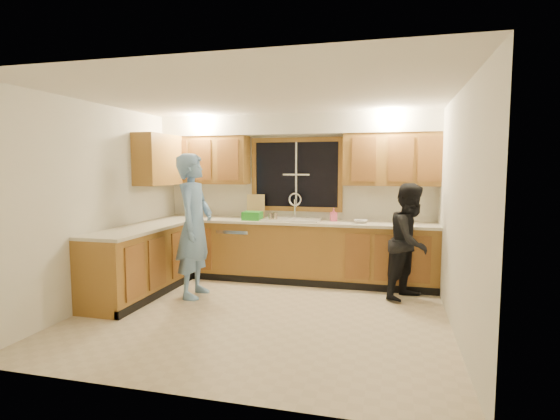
# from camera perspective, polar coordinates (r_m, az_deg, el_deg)

# --- Properties ---
(floor) EXTENTS (4.20, 4.20, 0.00)m
(floor) POSITION_cam_1_polar(r_m,az_deg,el_deg) (5.25, -2.44, -13.45)
(floor) COLOR beige
(floor) RESTS_ON ground
(ceiling) EXTENTS (4.20, 4.20, 0.00)m
(ceiling) POSITION_cam_1_polar(r_m,az_deg,el_deg) (5.02, -2.56, 14.61)
(ceiling) COLOR white
(wall_back) EXTENTS (4.20, 0.00, 4.20)m
(wall_back) POSITION_cam_1_polar(r_m,az_deg,el_deg) (6.82, 2.15, 1.70)
(wall_back) COLOR silver
(wall_back) RESTS_ON ground
(wall_left) EXTENTS (0.00, 3.80, 3.80)m
(wall_left) POSITION_cam_1_polar(r_m,az_deg,el_deg) (5.94, -22.27, 0.71)
(wall_left) COLOR silver
(wall_left) RESTS_ON ground
(wall_right) EXTENTS (0.00, 3.80, 3.80)m
(wall_right) POSITION_cam_1_polar(r_m,az_deg,el_deg) (4.81, 22.18, -0.33)
(wall_right) COLOR silver
(wall_right) RESTS_ON ground
(base_cabinets_back) EXTENTS (4.20, 0.60, 0.88)m
(base_cabinets_back) POSITION_cam_1_polar(r_m,az_deg,el_deg) (6.63, 1.57, -5.47)
(base_cabinets_back) COLOR olive
(base_cabinets_back) RESTS_ON ground
(base_cabinets_left) EXTENTS (0.60, 1.90, 0.88)m
(base_cabinets_left) POSITION_cam_1_polar(r_m,az_deg,el_deg) (6.17, -17.79, -6.57)
(base_cabinets_left) COLOR olive
(base_cabinets_left) RESTS_ON ground
(countertop_back) EXTENTS (4.20, 0.63, 0.04)m
(countertop_back) POSITION_cam_1_polar(r_m,az_deg,el_deg) (6.54, 1.55, -1.54)
(countertop_back) COLOR beige
(countertop_back) RESTS_ON base_cabinets_back
(countertop_left) EXTENTS (0.63, 1.90, 0.04)m
(countertop_left) POSITION_cam_1_polar(r_m,az_deg,el_deg) (6.09, -17.79, -2.34)
(countertop_left) COLOR beige
(countertop_left) RESTS_ON base_cabinets_left
(upper_cabinets_left) EXTENTS (1.35, 0.33, 0.75)m
(upper_cabinets_left) POSITION_cam_1_polar(r_m,az_deg,el_deg) (7.09, -9.52, 6.43)
(upper_cabinets_left) COLOR olive
(upper_cabinets_left) RESTS_ON wall_back
(upper_cabinets_right) EXTENTS (1.35, 0.33, 0.75)m
(upper_cabinets_right) POSITION_cam_1_polar(r_m,az_deg,el_deg) (6.48, 14.33, 6.42)
(upper_cabinets_right) COLOR olive
(upper_cabinets_right) RESTS_ON wall_back
(upper_cabinets_return) EXTENTS (0.33, 0.90, 0.75)m
(upper_cabinets_return) POSITION_cam_1_polar(r_m,az_deg,el_deg) (6.77, -15.63, 6.34)
(upper_cabinets_return) COLOR olive
(upper_cabinets_return) RESTS_ON wall_left
(soffit) EXTENTS (4.20, 0.35, 0.30)m
(soffit) POSITION_cam_1_polar(r_m,az_deg,el_deg) (6.66, 1.86, 11.08)
(soffit) COLOR white
(soffit) RESTS_ON wall_back
(window_frame) EXTENTS (1.44, 0.03, 1.14)m
(window_frame) POSITION_cam_1_polar(r_m,az_deg,el_deg) (6.79, 2.14, 4.64)
(window_frame) COLOR black
(window_frame) RESTS_ON wall_back
(sink) EXTENTS (0.86, 0.52, 0.57)m
(sink) POSITION_cam_1_polar(r_m,az_deg,el_deg) (6.57, 1.59, -1.82)
(sink) COLOR silver
(sink) RESTS_ON countertop_back
(dishwasher) EXTENTS (0.60, 0.56, 0.82)m
(dishwasher) POSITION_cam_1_polar(r_m,az_deg,el_deg) (6.86, -5.41, -5.37)
(dishwasher) COLOR white
(dishwasher) RESTS_ON floor
(stove) EXTENTS (0.58, 0.75, 0.90)m
(stove) POSITION_cam_1_polar(r_m,az_deg,el_deg) (5.71, -20.86, -7.55)
(stove) COLOR white
(stove) RESTS_ON floor
(man) EXTENTS (0.49, 0.71, 1.89)m
(man) POSITION_cam_1_polar(r_m,az_deg,el_deg) (5.87, -11.11, -2.01)
(man) COLOR #6D9ACF
(man) RESTS_ON floor
(woman) EXTENTS (0.87, 0.93, 1.51)m
(woman) POSITION_cam_1_polar(r_m,az_deg,el_deg) (5.92, 16.73, -3.95)
(woman) COLOR black
(woman) RESTS_ON floor
(knife_block) EXTENTS (0.16, 0.16, 0.23)m
(knife_block) POSITION_cam_1_polar(r_m,az_deg,el_deg) (7.25, -11.14, 0.13)
(knife_block) COLOR brown
(knife_block) RESTS_ON countertop_back
(cutting_board) EXTENTS (0.29, 0.16, 0.37)m
(cutting_board) POSITION_cam_1_polar(r_m,az_deg,el_deg) (6.85, -3.19, 0.50)
(cutting_board) COLOR tan
(cutting_board) RESTS_ON countertop_back
(dish_crate) EXTENTS (0.28, 0.26, 0.13)m
(dish_crate) POSITION_cam_1_polar(r_m,az_deg,el_deg) (6.61, -3.63, -0.75)
(dish_crate) COLOR green
(dish_crate) RESTS_ON countertop_back
(soap_bottle) EXTENTS (0.12, 0.12, 0.20)m
(soap_bottle) POSITION_cam_1_polar(r_m,az_deg,el_deg) (6.49, 7.02, -0.59)
(soap_bottle) COLOR #ED5A85
(soap_bottle) RESTS_ON countertop_back
(bowl) EXTENTS (0.21, 0.21, 0.05)m
(bowl) POSITION_cam_1_polar(r_m,az_deg,el_deg) (6.34, 10.52, -1.46)
(bowl) COLOR silver
(bowl) RESTS_ON countertop_back
(can_left) EXTENTS (0.08, 0.08, 0.11)m
(can_left) POSITION_cam_1_polar(r_m,az_deg,el_deg) (6.48, -1.24, -0.94)
(can_left) COLOR #B6A38C
(can_left) RESTS_ON countertop_back
(can_right) EXTENTS (0.08, 0.08, 0.12)m
(can_right) POSITION_cam_1_polar(r_m,az_deg,el_deg) (6.46, -0.63, -0.89)
(can_right) COLOR #B6A38C
(can_right) RESTS_ON countertop_back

